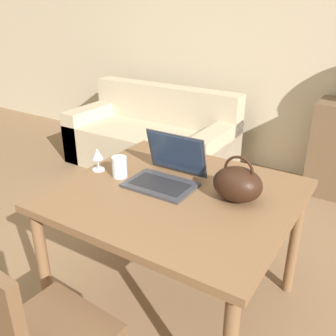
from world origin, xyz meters
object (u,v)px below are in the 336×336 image
Objects in this scene: couch at (152,140)px; wine_glass at (97,156)px; handbag at (238,184)px; drinking_glass at (119,167)px; laptop at (168,170)px.

wine_glass is (0.76, -1.63, 0.56)m from couch.
handbag is at bearing 6.65° from wine_glass.
drinking_glass is 0.48× the size of handbag.
laptop reaches higher than wine_glass.
couch is 2.27m from handbag.
handbag reaches higher than couch.
wine_glass is at bearing -65.04° from couch.
handbag reaches higher than drinking_glass.
laptop reaches higher than couch.
laptop is at bearing 12.34° from wine_glass.
handbag reaches higher than wine_glass.
couch is at bearing 119.39° from drinking_glass.
couch is 14.83× the size of drinking_glass.
drinking_glass is 0.89× the size of wine_glass.
drinking_glass is (0.92, -1.63, 0.52)m from couch.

